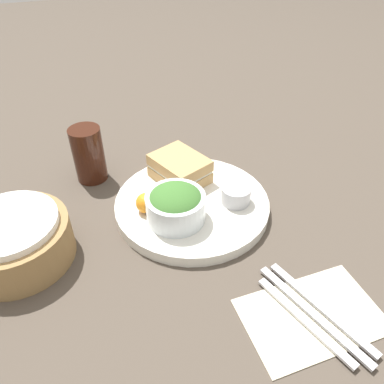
{
  "coord_description": "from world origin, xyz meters",
  "views": [
    {
      "loc": [
        -0.52,
        0.19,
        0.48
      ],
      "look_at": [
        0.0,
        0.0,
        0.04
      ],
      "focal_mm": 35.0,
      "sensor_mm": 36.0,
      "label": 1
    }
  ],
  "objects_px": {
    "plate": "(192,204)",
    "salad_bowl": "(176,204)",
    "sandwich": "(179,169)",
    "drink_glass": "(89,154)",
    "dressing_cup": "(236,195)",
    "knife": "(312,313)",
    "spoon": "(304,320)",
    "bread_basket": "(15,240)",
    "fork": "(320,307)"
  },
  "relations": [
    {
      "from": "plate",
      "to": "salad_bowl",
      "type": "bearing_deg",
      "value": 130.41
    },
    {
      "from": "sandwich",
      "to": "drink_glass",
      "type": "xyz_separation_m",
      "value": [
        0.1,
        0.16,
        0.01
      ]
    },
    {
      "from": "dressing_cup",
      "to": "sandwich",
      "type": "bearing_deg",
      "value": 36.75
    },
    {
      "from": "salad_bowl",
      "to": "knife",
      "type": "relative_size",
      "value": 0.53
    },
    {
      "from": "spoon",
      "to": "dressing_cup",
      "type": "bearing_deg",
      "value": 161.24
    },
    {
      "from": "bread_basket",
      "to": "spoon",
      "type": "bearing_deg",
      "value": -125.31
    },
    {
      "from": "sandwich",
      "to": "knife",
      "type": "distance_m",
      "value": 0.37
    },
    {
      "from": "drink_glass",
      "to": "knife",
      "type": "relative_size",
      "value": 0.59
    },
    {
      "from": "bread_basket",
      "to": "plate",
      "type": "bearing_deg",
      "value": -86.71
    },
    {
      "from": "bread_basket",
      "to": "spoon",
      "type": "relative_size",
      "value": 1.05
    },
    {
      "from": "plate",
      "to": "fork",
      "type": "height_order",
      "value": "plate"
    },
    {
      "from": "dressing_cup",
      "to": "fork",
      "type": "relative_size",
      "value": 0.29
    },
    {
      "from": "bread_basket",
      "to": "drink_glass",
      "type": "bearing_deg",
      "value": -38.01
    },
    {
      "from": "dressing_cup",
      "to": "knife",
      "type": "distance_m",
      "value": 0.25
    },
    {
      "from": "drink_glass",
      "to": "fork",
      "type": "xyz_separation_m",
      "value": [
        -0.45,
        -0.27,
        -0.05
      ]
    },
    {
      "from": "sandwich",
      "to": "dressing_cup",
      "type": "distance_m",
      "value": 0.13
    },
    {
      "from": "plate",
      "to": "drink_glass",
      "type": "relative_size",
      "value": 2.5
    },
    {
      "from": "dressing_cup",
      "to": "bread_basket",
      "type": "height_order",
      "value": "bread_basket"
    },
    {
      "from": "knife",
      "to": "drink_glass",
      "type": "bearing_deg",
      "value": -167.54
    },
    {
      "from": "salad_bowl",
      "to": "drink_glass",
      "type": "xyz_separation_m",
      "value": [
        0.21,
        0.12,
        0.0
      ]
    },
    {
      "from": "bread_basket",
      "to": "knife",
      "type": "distance_m",
      "value": 0.48
    },
    {
      "from": "salad_bowl",
      "to": "knife",
      "type": "xyz_separation_m",
      "value": [
        -0.24,
        -0.13,
        -0.05
      ]
    },
    {
      "from": "sandwich",
      "to": "spoon",
      "type": "bearing_deg",
      "value": -169.32
    },
    {
      "from": "plate",
      "to": "salad_bowl",
      "type": "height_order",
      "value": "salad_bowl"
    },
    {
      "from": "dressing_cup",
      "to": "spoon",
      "type": "height_order",
      "value": "dressing_cup"
    },
    {
      "from": "sandwich",
      "to": "knife",
      "type": "xyz_separation_m",
      "value": [
        -0.35,
        -0.08,
        -0.04
      ]
    },
    {
      "from": "fork",
      "to": "salad_bowl",
      "type": "bearing_deg",
      "value": -165.28
    },
    {
      "from": "dressing_cup",
      "to": "fork",
      "type": "distance_m",
      "value": 0.25
    },
    {
      "from": "knife",
      "to": "bread_basket",
      "type": "bearing_deg",
      "value": -140.13
    },
    {
      "from": "dressing_cup",
      "to": "drink_glass",
      "type": "distance_m",
      "value": 0.32
    },
    {
      "from": "drink_glass",
      "to": "fork",
      "type": "distance_m",
      "value": 0.52
    },
    {
      "from": "sandwich",
      "to": "dressing_cup",
      "type": "xyz_separation_m",
      "value": [
        -0.1,
        -0.08,
        -0.01
      ]
    },
    {
      "from": "salad_bowl",
      "to": "fork",
      "type": "bearing_deg",
      "value": -148.76
    },
    {
      "from": "knife",
      "to": "spoon",
      "type": "xyz_separation_m",
      "value": [
        -0.01,
        0.02,
        0.0
      ]
    },
    {
      "from": "plate",
      "to": "sandwich",
      "type": "xyz_separation_m",
      "value": [
        0.07,
        0.0,
        0.04
      ]
    },
    {
      "from": "dressing_cup",
      "to": "fork",
      "type": "height_order",
      "value": "dressing_cup"
    },
    {
      "from": "plate",
      "to": "spoon",
      "type": "relative_size",
      "value": 1.71
    },
    {
      "from": "sandwich",
      "to": "fork",
      "type": "distance_m",
      "value": 0.37
    },
    {
      "from": "fork",
      "to": "knife",
      "type": "relative_size",
      "value": 0.95
    },
    {
      "from": "drink_glass",
      "to": "sandwich",
      "type": "bearing_deg",
      "value": -120.45
    },
    {
      "from": "plate",
      "to": "sandwich",
      "type": "height_order",
      "value": "sandwich"
    },
    {
      "from": "knife",
      "to": "salad_bowl",
      "type": "bearing_deg",
      "value": -168.92
    },
    {
      "from": "sandwich",
      "to": "bread_basket",
      "type": "height_order",
      "value": "bread_basket"
    },
    {
      "from": "sandwich",
      "to": "salad_bowl",
      "type": "relative_size",
      "value": 1.24
    },
    {
      "from": "plate",
      "to": "dressing_cup",
      "type": "bearing_deg",
      "value": -112.4
    },
    {
      "from": "salad_bowl",
      "to": "bread_basket",
      "type": "height_order",
      "value": "salad_bowl"
    },
    {
      "from": "fork",
      "to": "knife",
      "type": "distance_m",
      "value": 0.02
    },
    {
      "from": "spoon",
      "to": "plate",
      "type": "bearing_deg",
      "value": 176.49
    },
    {
      "from": "drink_glass",
      "to": "dressing_cup",
      "type": "bearing_deg",
      "value": -129.65
    },
    {
      "from": "plate",
      "to": "sandwich",
      "type": "bearing_deg",
      "value": 1.21
    }
  ]
}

